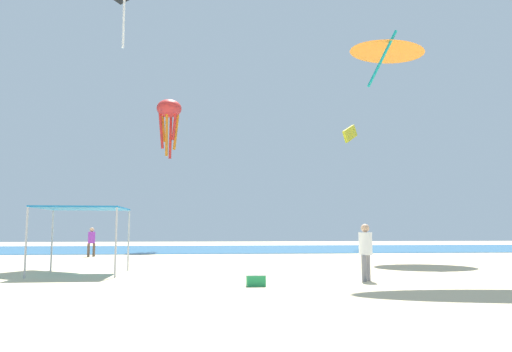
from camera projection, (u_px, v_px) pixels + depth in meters
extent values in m
cube|color=beige|center=(268.00, 278.00, 17.88)|extent=(110.00, 110.00, 0.10)
cube|color=#28608C|center=(230.00, 249.00, 43.88)|extent=(110.00, 18.63, 0.03)
cylinder|color=#B2B2B7|center=(26.00, 242.00, 17.29)|extent=(0.07, 0.07, 2.47)
cylinder|color=#B2B2B7|center=(116.00, 242.00, 17.61)|extent=(0.07, 0.07, 2.47)
cylinder|color=#B2B2B7|center=(52.00, 241.00, 20.25)|extent=(0.07, 0.07, 2.47)
cylinder|color=#B2B2B7|center=(129.00, 240.00, 20.57)|extent=(0.07, 0.07, 2.47)
cube|color=#1972B7|center=(83.00, 208.00, 19.07)|extent=(3.13, 3.06, 0.06)
cylinder|color=slate|center=(368.00, 268.00, 16.46)|extent=(0.17, 0.17, 0.85)
cylinder|color=slate|center=(364.00, 268.00, 16.18)|extent=(0.17, 0.17, 0.85)
cylinder|color=white|center=(365.00, 244.00, 16.41)|extent=(0.44, 0.44, 0.74)
sphere|color=tan|center=(365.00, 228.00, 16.46)|extent=(0.28, 0.28, 0.28)
cylinder|color=brown|center=(88.00, 250.00, 31.34)|extent=(0.16, 0.16, 0.84)
cylinder|color=brown|center=(94.00, 250.00, 31.45)|extent=(0.16, 0.16, 0.84)
cylinder|color=purple|center=(92.00, 238.00, 31.48)|extent=(0.44, 0.44, 0.73)
sphere|color=tan|center=(92.00, 230.00, 31.53)|extent=(0.27, 0.27, 0.27)
cube|color=#1E8C4C|center=(256.00, 281.00, 14.80)|extent=(0.56, 0.36, 0.32)
cube|color=white|center=(256.00, 275.00, 14.82)|extent=(0.57, 0.37, 0.03)
cube|color=yellow|center=(350.00, 134.00, 47.28)|extent=(2.41, 3.27, 2.33)
cube|color=teal|center=(350.00, 139.00, 47.22)|extent=(1.68, 2.52, 1.29)
cone|color=orange|center=(387.00, 46.00, 30.78)|extent=(6.24, 6.22, 1.22)
cylinder|color=teal|center=(382.00, 59.00, 28.86)|extent=(1.66, 1.06, 3.21)
ellipsoid|color=red|center=(169.00, 108.00, 42.70)|extent=(3.00, 3.00, 1.54)
cylinder|color=red|center=(174.00, 126.00, 42.15)|extent=(0.42, 0.39, 2.39)
cylinder|color=orange|center=(176.00, 132.00, 42.76)|extent=(0.53, 0.34, 3.09)
cylinder|color=red|center=(170.00, 137.00, 43.09)|extent=(0.31, 0.61, 3.79)
cylinder|color=orange|center=(163.00, 128.00, 42.88)|extent=(0.42, 0.39, 2.39)
cylinder|color=red|center=(161.00, 131.00, 42.20)|extent=(0.53, 0.34, 3.09)
cylinder|color=orange|center=(167.00, 134.00, 41.80)|extent=(0.31, 0.61, 3.79)
cylinder|color=white|center=(124.00, 22.00, 29.56)|extent=(0.19, 0.19, 3.16)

